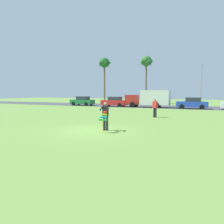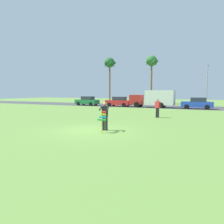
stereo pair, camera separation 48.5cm
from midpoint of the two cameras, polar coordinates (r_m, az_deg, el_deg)
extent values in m
plane|color=olive|center=(13.07, -4.17, -4.98)|extent=(120.00, 120.00, 0.00)
cube|color=#424247|center=(34.85, 15.09, 1.36)|extent=(120.00, 8.00, 0.01)
cylinder|color=#26262B|center=(12.98, -0.46, -3.02)|extent=(0.16, 0.16, 0.90)
cylinder|color=#26262B|center=(13.01, -1.24, -3.00)|extent=(0.16, 0.16, 0.90)
cube|color=black|center=(12.91, -0.85, 0.28)|extent=(0.41, 0.32, 0.60)
sphere|color=#9E7051|center=(12.88, -0.86, 2.15)|extent=(0.22, 0.22, 0.22)
cylinder|color=black|center=(12.62, -0.06, 1.00)|extent=(0.26, 0.58, 0.24)
cylinder|color=black|center=(12.69, -2.02, 1.02)|extent=(0.26, 0.58, 0.24)
cube|color=red|center=(12.54, -1.05, 0.00)|extent=(0.25, 0.18, 0.12)
cube|color=yellow|center=(12.39, -1.24, -0.70)|extent=(0.34, 0.21, 0.12)
cube|color=#1E99D8|center=(12.25, -1.43, -1.41)|extent=(0.44, 0.23, 0.12)
cube|color=green|center=(12.11, -1.62, -2.14)|extent=(0.53, 0.25, 0.12)
cylinder|color=yellow|center=(12.17, -1.62, -3.91)|extent=(0.04, 0.04, 0.76)
cube|color=#1E7238|center=(37.57, -6.40, 2.77)|extent=(4.24, 1.81, 0.76)
cube|color=#282D38|center=(37.47, -6.22, 3.77)|extent=(2.05, 1.44, 0.60)
cylinder|color=black|center=(37.67, -8.72, 2.26)|extent=(0.65, 0.24, 0.64)
cylinder|color=black|center=(38.99, -7.33, 2.38)|extent=(0.65, 0.24, 0.64)
cylinder|color=black|center=(36.20, -5.38, 2.17)|extent=(0.65, 0.24, 0.64)
cylinder|color=black|center=(37.57, -4.05, 2.30)|extent=(0.65, 0.24, 0.64)
cube|color=red|center=(34.71, 2.19, 2.58)|extent=(4.22, 1.76, 0.76)
cube|color=#282D38|center=(34.62, 2.42, 3.66)|extent=(2.04, 1.42, 0.60)
cylinder|color=black|center=(34.56, -0.33, 2.04)|extent=(0.64, 0.23, 0.64)
cylinder|color=black|center=(36.01, 0.83, 2.17)|extent=(0.64, 0.23, 0.64)
cylinder|color=black|center=(33.47, 3.65, 1.92)|extent=(0.64, 0.23, 0.64)
cylinder|color=black|center=(34.96, 4.68, 2.06)|extent=(0.64, 0.23, 0.64)
cube|color=#B2231E|center=(33.54, 7.06, 3.35)|extent=(1.82, 1.92, 1.50)
cube|color=silver|center=(32.56, 13.28, 3.80)|extent=(4.22, 2.04, 2.20)
cylinder|color=black|center=(32.59, 7.12, 1.97)|extent=(0.84, 0.29, 0.84)
cylinder|color=black|center=(34.34, 8.08, 2.13)|extent=(0.84, 0.29, 0.84)
cylinder|color=black|center=(31.64, 13.51, 1.76)|extent=(0.84, 0.29, 0.84)
cylinder|color=black|center=(33.44, 14.16, 1.93)|extent=(0.84, 0.29, 0.84)
cube|color=#2347B7|center=(31.87, 22.45, 1.92)|extent=(4.22, 1.74, 0.76)
cube|color=#282D38|center=(31.84, 22.76, 3.10)|extent=(2.03, 1.41, 0.60)
cylinder|color=black|center=(31.18, 19.96, 1.35)|extent=(0.64, 0.23, 0.64)
cylinder|color=black|center=(32.78, 20.22, 1.52)|extent=(0.64, 0.23, 0.64)
cylinder|color=black|center=(31.05, 24.75, 1.16)|extent=(0.64, 0.23, 0.64)
cylinder|color=black|center=(32.66, 24.78, 1.34)|extent=(0.64, 0.23, 0.64)
cylinder|color=brown|center=(45.12, -0.33, 7.71)|extent=(0.36, 0.36, 8.33)
sphere|color=#236028|center=(45.50, -0.33, 13.21)|extent=(2.10, 2.10, 2.10)
cone|color=#236028|center=(45.04, 0.78, 12.72)|extent=(0.44, 1.56, 1.28)
cone|color=#236028|center=(46.13, 0.51, 12.54)|extent=(1.62, 0.90, 1.28)
cone|color=#236028|center=(46.28, -0.89, 12.52)|extent=(1.27, 1.52, 1.28)
cone|color=#236028|center=(45.29, -1.54, 12.67)|extent=(1.27, 1.52, 1.28)
cone|color=#236028|center=(44.51, -0.51, 12.80)|extent=(1.62, 0.90, 1.28)
cylinder|color=brown|center=(43.07, 10.90, 7.70)|extent=(0.36, 0.36, 8.29)
sphere|color=#2D6B2D|center=(43.47, 11.00, 13.43)|extent=(2.10, 2.10, 2.10)
cone|color=#2D6B2D|center=(43.17, 12.24, 12.86)|extent=(0.44, 1.56, 1.28)
cone|color=#2D6B2D|center=(44.20, 11.68, 12.70)|extent=(1.62, 0.90, 1.28)
cone|color=#2D6B2D|center=(44.14, 10.19, 12.73)|extent=(1.27, 1.52, 1.28)
cone|color=#2D6B2D|center=(43.08, 9.78, 12.92)|extent=(1.27, 1.52, 1.28)
cone|color=#2D6B2D|center=(42.47, 11.06, 13.01)|extent=(1.62, 0.90, 1.28)
cylinder|color=#9E9EA3|center=(38.94, 24.60, 6.61)|extent=(0.16, 0.16, 7.00)
cylinder|color=#9E9EA3|center=(39.89, 24.82, 11.47)|extent=(0.10, 1.40, 0.10)
cube|color=#4C4C51|center=(40.53, 24.84, 11.30)|extent=(0.24, 0.44, 0.16)
cylinder|color=#26262B|center=(19.90, 13.08, -0.22)|extent=(0.16, 0.16, 0.90)
cylinder|color=#26262B|center=(19.98, 12.63, -0.19)|extent=(0.16, 0.16, 0.90)
cube|color=red|center=(19.88, 12.90, 1.95)|extent=(0.41, 0.31, 0.60)
sphere|color=#9E7051|center=(19.86, 12.92, 3.16)|extent=(0.22, 0.22, 0.22)
cylinder|color=red|center=(19.77, 13.51, 1.82)|extent=(0.09, 0.09, 0.58)
cylinder|color=red|center=(20.00, 12.29, 1.88)|extent=(0.09, 0.09, 0.58)
camera|label=1|loc=(0.24, -89.00, 0.10)|focal=33.81mm
camera|label=2|loc=(0.24, 91.00, -0.10)|focal=33.81mm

